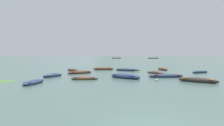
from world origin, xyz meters
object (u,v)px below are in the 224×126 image
object	(u,v)px
rowboat_9	(53,75)
ferry_1	(153,58)
rowboat_1	(163,69)
rowboat_0	(85,78)
rowboat_11	(34,82)
ferry_0	(116,58)
mooring_buoy	(156,80)
rowboat_2	(125,76)
rowboat_4	(127,70)
rowboat_6	(200,72)
rowboat_7	(104,69)
rowboat_10	(198,80)
rowboat_12	(166,76)
rowboat_3	(73,70)
rowboat_5	(80,72)
rowboat_8	(155,73)

from	to	relation	value
rowboat_9	ferry_1	distance (m)	162.98
rowboat_1	rowboat_9	size ratio (longest dim) A/B	1.16
rowboat_0	rowboat_11	bearing A→B (deg)	-148.51
ferry_0	ferry_1	size ratio (longest dim) A/B	0.93
rowboat_11	mooring_buoy	size ratio (longest dim) A/B	2.77
rowboat_2	rowboat_4	size ratio (longest dim) A/B	0.87
rowboat_6	rowboat_7	world-z (taller)	rowboat_7
mooring_buoy	rowboat_1	bearing A→B (deg)	68.76
rowboat_1	rowboat_6	world-z (taller)	rowboat_1
rowboat_10	ferry_1	xyz separation A→B (m)	(41.26, 158.08, 0.26)
rowboat_1	rowboat_12	distance (m)	11.78
rowboat_9	rowboat_11	xyz separation A→B (m)	(-0.21, -5.67, -0.03)
rowboat_3	rowboat_4	distance (m)	9.57
rowboat_2	mooring_buoy	distance (m)	3.95
rowboat_5	rowboat_7	distance (m)	7.78
rowboat_10	rowboat_11	size ratio (longest dim) A/B	1.12
rowboat_11	rowboat_12	bearing A→B (deg)	17.02
rowboat_3	rowboat_5	distance (m)	4.90
rowboat_9	rowboat_8	bearing A→B (deg)	13.08
rowboat_2	rowboat_1	bearing A→B (deg)	54.14
rowboat_4	ferry_1	bearing A→B (deg)	72.15
rowboat_7	rowboat_9	world-z (taller)	rowboat_7
rowboat_0	rowboat_3	size ratio (longest dim) A/B	0.89
rowboat_6	rowboat_8	distance (m)	7.21
ferry_1	rowboat_4	bearing A→B (deg)	-107.85
rowboat_7	rowboat_6	bearing A→B (deg)	-25.23
rowboat_3	rowboat_7	bearing A→B (deg)	23.90
rowboat_0	rowboat_8	size ratio (longest dim) A/B	0.91
rowboat_11	rowboat_1	bearing A→B (deg)	41.31
rowboat_3	rowboat_0	bearing A→B (deg)	-74.26
rowboat_12	ferry_0	distance (m)	160.07
rowboat_10	mooring_buoy	distance (m)	4.05
rowboat_11	ferry_0	size ratio (longest dim) A/B	0.34
rowboat_6	rowboat_4	bearing A→B (deg)	157.54
rowboat_12	mooring_buoy	size ratio (longest dim) A/B	3.88
rowboat_0	rowboat_6	bearing A→B (deg)	21.43
rowboat_2	mooring_buoy	bearing A→B (deg)	-40.79
rowboat_2	rowboat_4	xyz separation A→B (m)	(1.69, 10.17, -0.03)
rowboat_6	rowboat_11	bearing A→B (deg)	-156.33
rowboat_12	rowboat_1	bearing A→B (deg)	73.02
rowboat_1	ferry_1	size ratio (longest dim) A/B	0.36
rowboat_10	mooring_buoy	bearing A→B (deg)	166.62
rowboat_3	rowboat_10	distance (m)	20.31
rowboat_5	rowboat_10	bearing A→B (deg)	-35.78
rowboat_4	ferry_1	world-z (taller)	ferry_1
rowboat_11	ferry_0	world-z (taller)	ferry_0
rowboat_0	rowboat_4	bearing A→B (deg)	60.21
rowboat_8	ferry_0	xyz separation A→B (m)	(6.09, 155.39, 0.30)
rowboat_5	mooring_buoy	bearing A→B (deg)	-42.96
rowboat_6	rowboat_8	size ratio (longest dim) A/B	0.95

